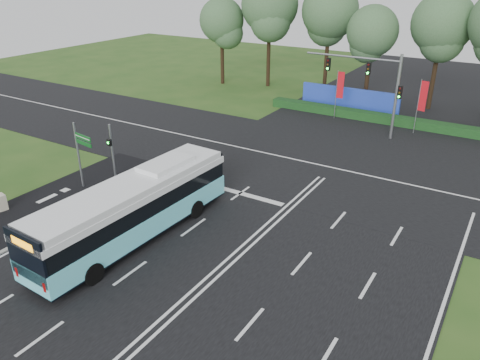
# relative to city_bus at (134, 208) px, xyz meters

# --- Properties ---
(ground) EXTENTS (120.00, 120.00, 0.00)m
(ground) POSITION_rel_city_bus_xyz_m (5.24, 2.43, -1.80)
(ground) COLOR #29501A
(ground) RESTS_ON ground
(road_main) EXTENTS (20.00, 120.00, 0.04)m
(road_main) POSITION_rel_city_bus_xyz_m (5.24, 2.43, -1.78)
(road_main) COLOR black
(road_main) RESTS_ON ground
(road_cross) EXTENTS (120.00, 14.00, 0.05)m
(road_cross) POSITION_rel_city_bus_xyz_m (5.24, 14.43, -1.77)
(road_cross) COLOR black
(road_cross) RESTS_ON ground
(bike_path) EXTENTS (5.00, 18.00, 0.06)m
(bike_path) POSITION_rel_city_bus_xyz_m (-7.26, -0.57, -1.77)
(bike_path) COLOR black
(bike_path) RESTS_ON ground
(kerb_strip) EXTENTS (0.25, 18.00, 0.12)m
(kerb_strip) POSITION_rel_city_bus_xyz_m (-4.86, -0.57, -1.74)
(kerb_strip) COLOR gray
(kerb_strip) RESTS_ON ground
(city_bus) EXTENTS (3.09, 12.52, 3.57)m
(city_bus) POSITION_rel_city_bus_xyz_m (0.00, 0.00, 0.00)
(city_bus) COLOR #67E0F0
(city_bus) RESTS_ON ground
(pedestrian_signal) EXTENTS (0.34, 0.43, 3.83)m
(pedestrian_signal) POSITION_rel_city_bus_xyz_m (-6.71, 5.02, 0.30)
(pedestrian_signal) COLOR gray
(pedestrian_signal) RESTS_ON ground
(street_sign) EXTENTS (1.71, 0.35, 4.43)m
(street_sign) POSITION_rel_city_bus_xyz_m (-7.08, 2.81, 0.96)
(street_sign) COLOR gray
(street_sign) RESTS_ON ground
(utility_cabinet) EXTENTS (0.69, 0.61, 1.02)m
(utility_cabinet) POSITION_rel_city_bus_xyz_m (-9.03, -1.89, -1.29)
(utility_cabinet) COLOR beige
(utility_cabinet) RESTS_ON ground
(banner_flag_left) EXTENTS (0.67, 0.11, 4.57)m
(banner_flag_left) POSITION_rel_city_bus_xyz_m (1.37, 25.82, 1.18)
(banner_flag_left) COLOR gray
(banner_flag_left) RESTS_ON ground
(banner_flag_mid) EXTENTS (0.69, 0.21, 4.73)m
(banner_flag_mid) POSITION_rel_city_bus_xyz_m (8.82, 25.24, 1.28)
(banner_flag_mid) COLOR gray
(banner_flag_mid) RESTS_ON ground
(traffic_light_gantry) EXTENTS (8.41, 0.28, 7.00)m
(traffic_light_gantry) POSITION_rel_city_bus_xyz_m (5.45, 22.93, 2.87)
(traffic_light_gantry) COLOR gray
(traffic_light_gantry) RESTS_ON ground
(hedge) EXTENTS (22.00, 1.20, 0.80)m
(hedge) POSITION_rel_city_bus_xyz_m (5.24, 26.93, -1.40)
(hedge) COLOR black
(hedge) RESTS_ON ground
(blue_hoarding) EXTENTS (10.00, 0.30, 2.20)m
(blue_hoarding) POSITION_rel_city_bus_xyz_m (1.24, 29.43, -0.70)
(blue_hoarding) COLOR #223FB8
(blue_hoarding) RESTS_ON ground
(eucalyptus_row) EXTENTS (54.35, 9.47, 12.80)m
(eucalyptus_row) POSITION_rel_city_bus_xyz_m (8.80, 33.46, 6.69)
(eucalyptus_row) COLOR black
(eucalyptus_row) RESTS_ON ground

